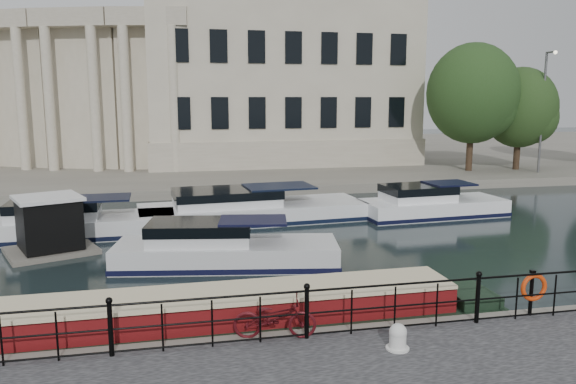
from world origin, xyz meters
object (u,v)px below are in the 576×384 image
object	(u,v)px
mooring_bollard	(398,337)
life_ring_post	(533,288)
harbour_hut	(50,227)
bicycle	(275,317)
narrowboat	(227,325)

from	to	relation	value
mooring_bollard	life_ring_post	world-z (taller)	life_ring_post
mooring_bollard	harbour_hut	xyz separation A→B (m)	(-8.79, 11.22, 0.15)
bicycle	narrowboat	world-z (taller)	bicycle
bicycle	narrowboat	distance (m)	1.72
life_ring_post	narrowboat	bearing A→B (deg)	168.93
mooring_bollard	harbour_hut	bearing A→B (deg)	128.07
bicycle	life_ring_post	xyz separation A→B (m)	(6.14, -0.06, 0.22)
bicycle	mooring_bollard	world-z (taller)	bicycle
harbour_hut	bicycle	bearing A→B (deg)	-80.08
mooring_bollard	narrowboat	xyz separation A→B (m)	(-3.24, 2.36, -0.44)
narrowboat	harbour_hut	distance (m)	10.46
life_ring_post	harbour_hut	distance (m)	16.21
narrowboat	harbour_hut	xyz separation A→B (m)	(-5.55, 8.85, 0.59)
bicycle	mooring_bollard	distance (m)	2.59
harbour_hut	narrowboat	bearing A→B (deg)	-80.33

